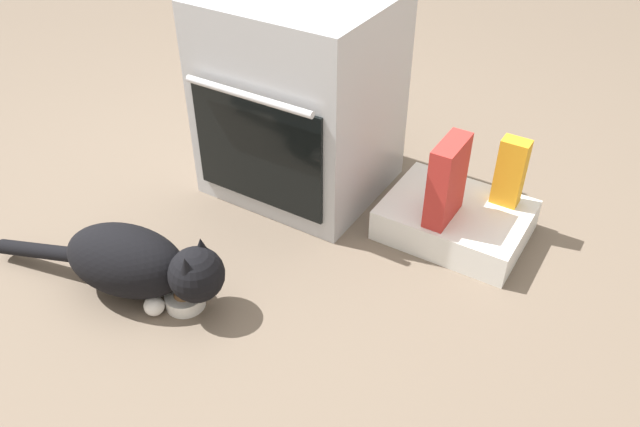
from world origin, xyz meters
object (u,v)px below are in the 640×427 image
object	(u,v)px
oven	(300,97)
food_bowl	(185,299)
cat	(138,263)
pantry_cabinet	(455,220)
juice_carton	(510,172)
cereal_box	(447,181)

from	to	relation	value
oven	food_bowl	xyz separation A→B (m)	(0.06, -0.74, -0.33)
oven	cat	xyz separation A→B (m)	(-0.08, -0.77, -0.23)
pantry_cabinet	food_bowl	bearing A→B (deg)	-126.40
cat	juice_carton	bearing A→B (deg)	35.06
juice_carton	pantry_cabinet	bearing A→B (deg)	-138.90
food_bowl	cat	xyz separation A→B (m)	(-0.14, -0.03, 0.10)
pantry_cabinet	cereal_box	xyz separation A→B (m)	(-0.02, -0.08, 0.20)
cereal_box	juice_carton	size ratio (longest dim) A/B	1.17
cat	food_bowl	bearing A→B (deg)	0.00
cat	juice_carton	distance (m)	1.22
food_bowl	cereal_box	xyz separation A→B (m)	(0.53, 0.68, 0.23)
cereal_box	pantry_cabinet	bearing A→B (deg)	72.63
pantry_cabinet	cat	xyz separation A→B (m)	(-0.70, -0.78, 0.07)
pantry_cabinet	cereal_box	size ratio (longest dim) A/B	1.68
cat	cereal_box	distance (m)	0.98
food_bowl	cereal_box	world-z (taller)	cereal_box
food_bowl	cereal_box	size ratio (longest dim) A/B	0.43
oven	cat	size ratio (longest dim) A/B	0.90
cat	juice_carton	world-z (taller)	juice_carton
food_bowl	cat	distance (m)	0.18
pantry_cabinet	juice_carton	xyz separation A→B (m)	(0.12, 0.11, 0.18)
cereal_box	juice_carton	bearing A→B (deg)	51.24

